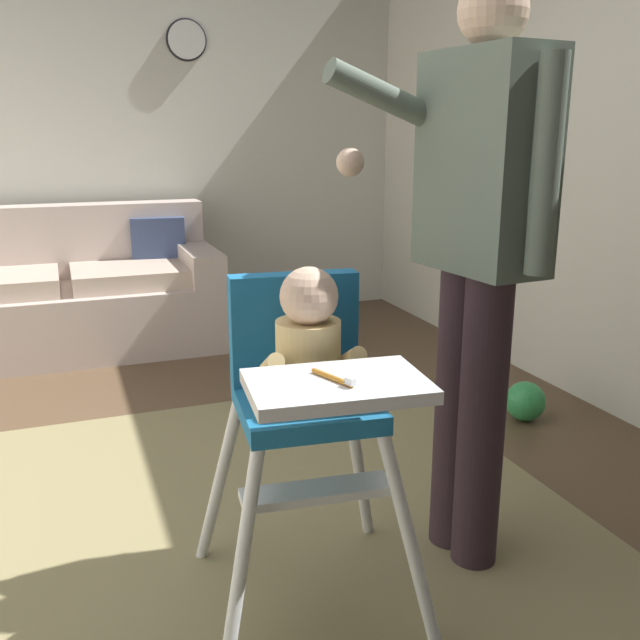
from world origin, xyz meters
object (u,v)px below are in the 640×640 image
object	(u,v)px
couch	(68,296)
wall_clock	(186,40)
toy_ball	(525,401)
adult_standing	(477,253)
high_chair	(307,376)

from	to	relation	value
couch	wall_clock	distance (m)	1.86
toy_ball	wall_clock	bearing A→B (deg)	113.42
couch	adult_standing	distance (m)	3.04
high_chair	adult_standing	size ratio (longest dim) A/B	0.58
couch	wall_clock	size ratio (longest dim) A/B	6.72
couch	toy_ball	xyz separation A→B (m)	(1.94, -1.95, -0.24)
adult_standing	high_chair	bearing A→B (deg)	0.18
high_chair	wall_clock	xyz separation A→B (m)	(0.33, 3.29, 1.21)
wall_clock	couch	bearing A→B (deg)	-151.87
toy_ball	wall_clock	world-z (taller)	wall_clock
toy_ball	wall_clock	size ratio (longest dim) A/B	0.69
couch	adult_standing	xyz separation A→B (m)	(1.10, -2.76, 0.64)
wall_clock	adult_standing	bearing A→B (deg)	-86.30
adult_standing	toy_ball	distance (m)	1.46
adult_standing	wall_clock	bearing A→B (deg)	-91.72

